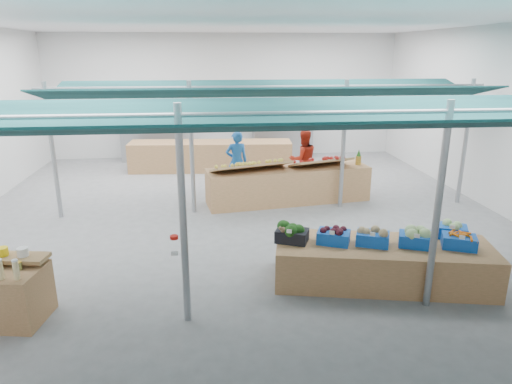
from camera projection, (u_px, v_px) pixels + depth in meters
floor at (238, 218)px, 10.30m from camera, size 13.00×13.00×0.00m
hall at (233, 93)px, 10.89m from camera, size 13.00×13.00×13.00m
pole_grid at (286, 155)px, 8.18m from camera, size 10.00×4.60×3.00m
awnings at (287, 100)px, 7.90m from camera, size 9.50×7.08×0.30m
back_shelving_left at (152, 131)px, 15.45m from camera, size 2.00×0.50×2.00m
back_shelving_right at (283, 129)px, 15.92m from camera, size 2.00×0.50×2.00m
veg_counter at (383, 264)px, 7.32m from camera, size 3.56×1.79×0.66m
fruit_counter at (288, 185)px, 11.29m from camera, size 4.11×1.52×0.86m
far_counter at (211, 156)px, 14.33m from camera, size 5.08×1.35×0.90m
crate_stack at (434, 252)px, 7.79m from camera, size 0.57×0.43×0.64m
vendor_left at (237, 161)px, 12.10m from camera, size 0.63×0.46×1.61m
vendor_right at (303, 160)px, 12.29m from camera, size 0.86×0.71×1.61m
crate_broccoli at (292, 232)px, 7.31m from camera, size 0.60×0.52×0.35m
crate_beets at (334, 235)px, 7.26m from camera, size 0.60×0.52×0.29m
crate_celeriac at (373, 236)px, 7.20m from camera, size 0.60×0.52×0.31m
crate_cabbage at (416, 237)px, 7.14m from camera, size 0.60×0.52×0.35m
crate_carrots at (459, 241)px, 7.09m from camera, size 0.60×0.52×0.29m
sparrow at (283, 229)px, 7.18m from camera, size 0.12×0.09×0.11m
pole_ribbon at (174, 239)px, 6.39m from camera, size 0.12×0.12×0.28m
apple_heap_yellow at (252, 165)px, 10.80m from camera, size 2.02×1.21×0.27m
apple_heap_red at (321, 160)px, 11.22m from camera, size 1.64×1.09×0.27m
pineapple at (359, 158)px, 11.46m from camera, size 0.14×0.14×0.39m
crate_extra at (451, 229)px, 7.48m from camera, size 0.60×0.53×0.32m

